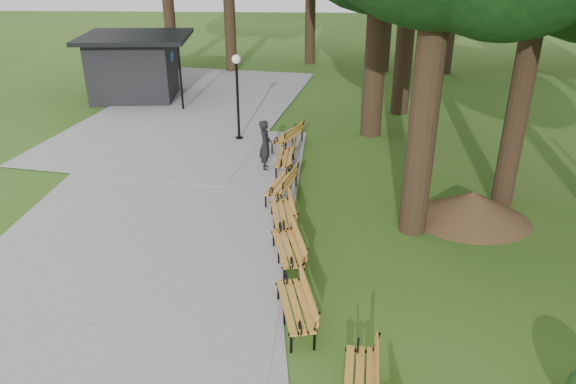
{
  "coord_description": "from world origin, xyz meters",
  "views": [
    {
      "loc": [
        0.42,
        -9.87,
        7.05
      ],
      "look_at": [
        -0.14,
        2.92,
        1.1
      ],
      "focal_mm": 34.12,
      "sensor_mm": 36.0,
      "label": 1
    }
  ],
  "objects_px": {
    "lamp_post": "(237,80)",
    "bench_2": "(295,306)",
    "bench_5": "(281,184)",
    "person": "(265,145)",
    "bench_6": "(285,158)",
    "dirt_mound": "(472,206)",
    "bench_7": "(287,137)",
    "kiosk": "(133,67)",
    "bench_3": "(288,248)",
    "bench_4": "(283,215)"
  },
  "relations": [
    {
      "from": "bench_6",
      "to": "bench_7",
      "type": "distance_m",
      "value": 2.11
    },
    {
      "from": "bench_4",
      "to": "lamp_post",
      "type": "bearing_deg",
      "value": -172.48
    },
    {
      "from": "person",
      "to": "lamp_post",
      "type": "distance_m",
      "value": 3.52
    },
    {
      "from": "person",
      "to": "dirt_mound",
      "type": "bearing_deg",
      "value": -124.68
    },
    {
      "from": "bench_3",
      "to": "bench_4",
      "type": "relative_size",
      "value": 1.0
    },
    {
      "from": "bench_3",
      "to": "bench_7",
      "type": "bearing_deg",
      "value": 170.38
    },
    {
      "from": "bench_2",
      "to": "bench_4",
      "type": "bearing_deg",
      "value": 174.85
    },
    {
      "from": "bench_6",
      "to": "dirt_mound",
      "type": "bearing_deg",
      "value": 59.59
    },
    {
      "from": "dirt_mound",
      "to": "bench_7",
      "type": "bearing_deg",
      "value": 134.05
    },
    {
      "from": "lamp_post",
      "to": "bench_5",
      "type": "relative_size",
      "value": 1.7
    },
    {
      "from": "bench_2",
      "to": "bench_4",
      "type": "height_order",
      "value": "same"
    },
    {
      "from": "dirt_mound",
      "to": "person",
      "type": "bearing_deg",
      "value": 150.29
    },
    {
      "from": "bench_4",
      "to": "bench_5",
      "type": "relative_size",
      "value": 1.0
    },
    {
      "from": "person",
      "to": "dirt_mound",
      "type": "height_order",
      "value": "person"
    },
    {
      "from": "lamp_post",
      "to": "bench_3",
      "type": "distance_m",
      "value": 9.26
    },
    {
      "from": "dirt_mound",
      "to": "bench_2",
      "type": "bearing_deg",
      "value": -134.86
    },
    {
      "from": "dirt_mound",
      "to": "bench_2",
      "type": "distance_m",
      "value": 6.63
    },
    {
      "from": "dirt_mound",
      "to": "bench_4",
      "type": "bearing_deg",
      "value": -171.42
    },
    {
      "from": "person",
      "to": "bench_7",
      "type": "distance_m",
      "value": 2.22
    },
    {
      "from": "bench_5",
      "to": "person",
      "type": "bearing_deg",
      "value": -149.59
    },
    {
      "from": "bench_4",
      "to": "bench_7",
      "type": "bearing_deg",
      "value": 172.78
    },
    {
      "from": "bench_7",
      "to": "bench_2",
      "type": "bearing_deg",
      "value": 26.32
    },
    {
      "from": "kiosk",
      "to": "bench_5",
      "type": "xyz_separation_m",
      "value": [
        7.63,
        -10.9,
        -1.08
      ]
    },
    {
      "from": "bench_3",
      "to": "bench_6",
      "type": "relative_size",
      "value": 1.0
    },
    {
      "from": "bench_2",
      "to": "dirt_mound",
      "type": "bearing_deg",
      "value": 123.3
    },
    {
      "from": "lamp_post",
      "to": "bench_7",
      "type": "bearing_deg",
      "value": -23.99
    },
    {
      "from": "dirt_mound",
      "to": "bench_2",
      "type": "relative_size",
      "value": 1.45
    },
    {
      "from": "dirt_mound",
      "to": "lamp_post",
      "type": "bearing_deg",
      "value": 138.71
    },
    {
      "from": "kiosk",
      "to": "bench_4",
      "type": "xyz_separation_m",
      "value": [
        7.77,
        -12.86,
        -1.08
      ]
    },
    {
      "from": "bench_3",
      "to": "bench_7",
      "type": "height_order",
      "value": "same"
    },
    {
      "from": "lamp_post",
      "to": "bench_6",
      "type": "relative_size",
      "value": 1.7
    },
    {
      "from": "person",
      "to": "bench_4",
      "type": "xyz_separation_m",
      "value": [
        0.79,
        -4.16,
        -0.41
      ]
    },
    {
      "from": "bench_6",
      "to": "lamp_post",
      "type": "bearing_deg",
      "value": -145.01
    },
    {
      "from": "bench_6",
      "to": "person",
      "type": "bearing_deg",
      "value": -90.0
    },
    {
      "from": "bench_5",
      "to": "dirt_mound",
      "type": "bearing_deg",
      "value": 91.27
    },
    {
      "from": "lamp_post",
      "to": "dirt_mound",
      "type": "distance_m",
      "value": 9.75
    },
    {
      "from": "bench_6",
      "to": "kiosk",
      "type": "bearing_deg",
      "value": -136.76
    },
    {
      "from": "lamp_post",
      "to": "dirt_mound",
      "type": "relative_size",
      "value": 1.17
    },
    {
      "from": "lamp_post",
      "to": "person",
      "type": "bearing_deg",
      "value": -66.67
    },
    {
      "from": "bench_4",
      "to": "bench_6",
      "type": "xyz_separation_m",
      "value": [
        -0.14,
        4.13,
        0.0
      ]
    },
    {
      "from": "bench_2",
      "to": "bench_4",
      "type": "distance_m",
      "value": 3.95
    },
    {
      "from": "bench_2",
      "to": "bench_7",
      "type": "bearing_deg",
      "value": 171.62
    },
    {
      "from": "bench_7",
      "to": "person",
      "type": "bearing_deg",
      "value": 6.0
    },
    {
      "from": "kiosk",
      "to": "bench_5",
      "type": "bearing_deg",
      "value": -59.48
    },
    {
      "from": "lamp_post",
      "to": "bench_2",
      "type": "xyz_separation_m",
      "value": [
        2.51,
        -11.01,
        -1.88
      ]
    },
    {
      "from": "bench_2",
      "to": "kiosk",
      "type": "bearing_deg",
      "value": -165.71
    },
    {
      "from": "bench_5",
      "to": "bench_7",
      "type": "bearing_deg",
      "value": -165.85
    },
    {
      "from": "bench_7",
      "to": "bench_5",
      "type": "bearing_deg",
      "value": 23.09
    },
    {
      "from": "kiosk",
      "to": "bench_3",
      "type": "bearing_deg",
      "value": -65.74
    },
    {
      "from": "lamp_post",
      "to": "bench_6",
      "type": "height_order",
      "value": "lamp_post"
    }
  ]
}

